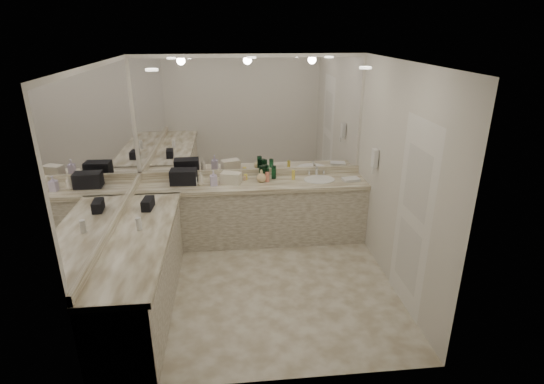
{
  "coord_description": "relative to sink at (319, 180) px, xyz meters",
  "views": [
    {
      "loc": [
        -0.3,
        -4.38,
        2.93
      ],
      "look_at": [
        0.19,
        0.4,
        1.05
      ],
      "focal_mm": 28.0,
      "sensor_mm": 36.0,
      "label": 1
    }
  ],
  "objects": [
    {
      "name": "vanity_back_base",
      "position": [
        -0.95,
        0.0,
        -0.48
      ],
      "size": [
        3.2,
        0.6,
        0.84
      ],
      "primitive_type": "cube",
      "color": "beige",
      "rests_on": "floor"
    },
    {
      "name": "backsplash_back",
      "position": [
        -0.95,
        0.28,
        0.05
      ],
      "size": [
        3.2,
        0.04,
        0.1
      ],
      "primitive_type": "cube",
      "color": "beige",
      "rests_on": "vanity_back_top"
    },
    {
      "name": "wall_back",
      "position": [
        -0.95,
        0.3,
        0.41
      ],
      "size": [
        3.2,
        0.02,
        2.6
      ],
      "primitive_type": "cube",
      "color": "silver",
      "rests_on": "floor"
    },
    {
      "name": "amenity_bottle_4",
      "position": [
        -1.78,
        -0.01,
        0.07
      ],
      "size": [
        0.05,
        0.05,
        0.13
      ],
      "primitive_type": "cylinder",
      "color": "#E0B28C",
      "rests_on": "vanity_back_top"
    },
    {
      "name": "amenity_bottle_1",
      "position": [
        -0.37,
        0.06,
        0.07
      ],
      "size": [
        0.05,
        0.05,
        0.14
      ],
      "primitive_type": "cylinder",
      "color": "#F2D84C",
      "rests_on": "vanity_back_top"
    },
    {
      "name": "green_bottle_3",
      "position": [
        -0.74,
        0.15,
        0.1
      ],
      "size": [
        0.07,
        0.07,
        0.19
      ],
      "primitive_type": "cylinder",
      "color": "#185732",
      "rests_on": "vanity_back_top"
    },
    {
      "name": "wall_left",
      "position": [
        -2.55,
        -1.2,
        0.41
      ],
      "size": [
        0.02,
        3.0,
        2.6
      ],
      "primitive_type": "cube",
      "color": "silver",
      "rests_on": "floor"
    },
    {
      "name": "mirror_back",
      "position": [
        -0.95,
        0.29,
        0.88
      ],
      "size": [
        3.12,
        0.01,
        1.55
      ],
      "primitive_type": "cube",
      "color": "white",
      "rests_on": "wall_back"
    },
    {
      "name": "amenity_bottle_3",
      "position": [
        -0.74,
        -0.0,
        0.07
      ],
      "size": [
        0.06,
        0.06,
        0.14
      ],
      "primitive_type": "cylinder",
      "color": "#E57F66",
      "rests_on": "vanity_back_top"
    },
    {
      "name": "door",
      "position": [
        0.64,
        -1.7,
        0.16
      ],
      "size": [
        0.02,
        0.82,
        2.1
      ],
      "primitive_type": "cube",
      "color": "white",
      "rests_on": "wall_right"
    },
    {
      "name": "mirror_left",
      "position": [
        -2.54,
        -1.2,
        0.88
      ],
      "size": [
        0.01,
        2.92,
        1.55
      ],
      "primitive_type": "cube",
      "color": "white",
      "rests_on": "wall_left"
    },
    {
      "name": "vanity_left_base",
      "position": [
        -2.25,
        -1.5,
        -0.48
      ],
      "size": [
        0.6,
        2.4,
        0.84
      ],
      "primitive_type": "cube",
      "color": "beige",
      "rests_on": "floor"
    },
    {
      "name": "black_bag_spill",
      "position": [
        -2.25,
        -0.8,
        0.07
      ],
      "size": [
        0.13,
        0.25,
        0.13
      ],
      "primitive_type": "cube",
      "rotation": [
        0.0,
        0.0,
        -0.08
      ],
      "color": "black",
      "rests_on": "vanity_left_top"
    },
    {
      "name": "black_toiletry_bag",
      "position": [
        -1.9,
        0.04,
        0.11
      ],
      "size": [
        0.37,
        0.24,
        0.21
      ],
      "primitive_type": "cube",
      "rotation": [
        0.0,
        0.0,
        -0.05
      ],
      "color": "black",
      "rests_on": "vanity_back_top"
    },
    {
      "name": "green_bottle_4",
      "position": [
        -0.81,
        0.06,
        0.11
      ],
      "size": [
        0.07,
        0.07,
        0.22
      ],
      "primitive_type": "cylinder",
      "color": "#185732",
      "rests_on": "vanity_back_top"
    },
    {
      "name": "vanity_left_top",
      "position": [
        -2.24,
        -1.5,
        -0.03
      ],
      "size": [
        0.64,
        2.42,
        0.06
      ],
      "primitive_type": "cube",
      "color": "beige",
      "rests_on": "vanity_left_base"
    },
    {
      "name": "lotion_left",
      "position": [
        -2.25,
        -1.37,
        0.08
      ],
      "size": [
        0.06,
        0.06,
        0.14
      ],
      "primitive_type": "cylinder",
      "color": "white",
      "rests_on": "vanity_left_top"
    },
    {
      "name": "soap_bottle_b",
      "position": [
        -1.49,
        -0.07,
        0.11
      ],
      "size": [
        0.11,
        0.11,
        0.21
      ],
      "primitive_type": "imported",
      "rotation": [
        0.0,
        0.0,
        0.11
      ],
      "color": "silver",
      "rests_on": "vanity_back_top"
    },
    {
      "name": "soap_bottle_a",
      "position": [
        -1.66,
        -0.03,
        0.1
      ],
      "size": [
        0.08,
        0.08,
        0.18
      ],
      "primitive_type": "imported",
      "rotation": [
        0.0,
        0.0,
        -0.14
      ],
      "color": "white",
      "rests_on": "vanity_back_top"
    },
    {
      "name": "floor",
      "position": [
        -0.95,
        -1.2,
        -0.9
      ],
      "size": [
        3.2,
        3.2,
        0.0
      ],
      "primitive_type": "plane",
      "color": "beige",
      "rests_on": "ground"
    },
    {
      "name": "wall_phone",
      "position": [
        0.61,
        -0.5,
        0.46
      ],
      "size": [
        0.06,
        0.1,
        0.24
      ],
      "primitive_type": "cube",
      "color": "white",
      "rests_on": "wall_right"
    },
    {
      "name": "amenity_bottle_5",
      "position": [
        -1.04,
        0.12,
        0.04
      ],
      "size": [
        0.05,
        0.05,
        0.08
      ],
      "primitive_type": "cylinder",
      "color": "#F2D84C",
      "rests_on": "vanity_back_top"
    },
    {
      "name": "green_bottle_2",
      "position": [
        -0.64,
        0.12,
        0.1
      ],
      "size": [
        0.07,
        0.07,
        0.19
      ],
      "primitive_type": "cylinder",
      "color": "#185732",
      "rests_on": "vanity_back_top"
    },
    {
      "name": "soap_bottle_c",
      "position": [
        -0.83,
        -0.0,
        0.09
      ],
      "size": [
        0.18,
        0.18,
        0.18
      ],
      "primitive_type": "imported",
      "rotation": [
        0.0,
        0.0,
        -0.36
      ],
      "color": "#DBBD88",
      "rests_on": "vanity_back_top"
    },
    {
      "name": "green_bottle_0",
      "position": [
        -0.77,
        0.14,
        0.1
      ],
      "size": [
        0.07,
        0.07,
        0.2
      ],
      "primitive_type": "cylinder",
      "color": "#185732",
      "rests_on": "vanity_back_top"
    },
    {
      "name": "ceiling",
      "position": [
        -0.95,
        -1.2,
        1.71
      ],
      "size": [
        3.2,
        3.2,
        0.0
      ],
      "primitive_type": "plane",
      "color": "white",
      "rests_on": "floor"
    },
    {
      "name": "faucet",
      "position": [
        0.0,
        0.21,
        0.07
      ],
      "size": [
        0.24,
        0.16,
        0.14
      ],
      "primitive_type": "cube",
      "color": "silver",
      "rests_on": "vanity_back_top"
    },
    {
      "name": "amenity_bottle_0",
      "position": [
        -1.06,
        0.08,
        0.04
      ],
      "size": [
        0.04,
        0.04,
        0.06
      ],
      "primitive_type": "cylinder",
      "color": "#E0B28C",
      "rests_on": "vanity_back_top"
    },
    {
      "name": "hand_towel",
      "position": [
        0.44,
        -0.09,
        0.02
      ],
      "size": [
        0.25,
        0.18,
        0.04
      ],
      "primitive_type": "cube",
      "rotation": [
        0.0,
        0.0,
        0.13
      ],
      "color": "white",
      "rests_on": "vanity_back_top"
    },
    {
      "name": "vanity_back_top",
      "position": [
        -0.95,
        -0.01,
        -0.03
      ],
      "size": [
        3.2,
        0.64,
        0.06
      ],
      "primitive_type": "cube",
      "color": "beige",
      "rests_on": "vanity_back_base"
    },
    {
      "name": "sink",
      "position": [
        0.0,
        0.0,
        0.0
      ],
      "size": [
        0.44,
        0.44,
        0.03
      ],
      "primitive_type": "cylinder",
      "color": "white",
      "rests_on": "vanity_back_top"
    },
    {
      "name": "amenity_bottle_2",
      "position": [
        -1.74,
        -0.05,
        0.07
      ],
      "size": [
        0.05,
        0.05,
        0.12
      ],
      "primitive_type": "cylinder",
      "color": "white",
      "rests_on": "vanity_back_top"
    },
    {
      "name": "backsplash_left",
      "position": [
        -2.53,
        -1.2,
        0.05
      ],
      "size": [
        0.04,
        3.0,
        0.1
      ],
      "primitive_type": "cube",
      "color": "beige",
      "rests_on": "vanity_left_top"
    },
    {
      "name": "cream_cosmetic_case",
      "position": [
        -1.25,
        -0.01,
        0.08
      ],
      "size": [
        0.31,
        0.24,
        0.16
      ],
      "primitive_type": "cube",
      "rotation": [
        0.0,
        0.0,
        -0.32
      ],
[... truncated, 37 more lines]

